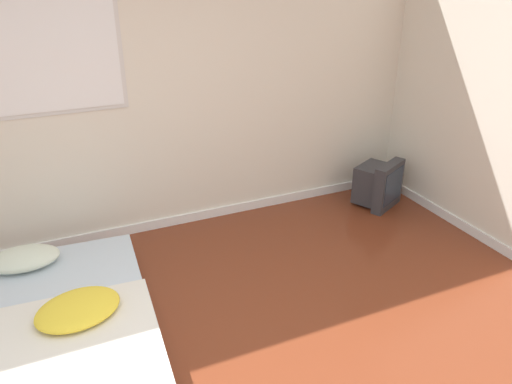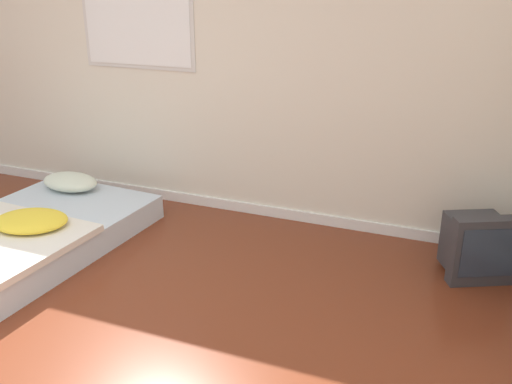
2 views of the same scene
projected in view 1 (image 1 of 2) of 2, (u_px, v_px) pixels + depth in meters
The scene contains 3 objects.
wall_back at pixel (113, 96), 4.13m from camera, with size 8.18×0.08×2.60m.
mattress_bed at pixel (57, 331), 3.25m from camera, with size 1.32×2.01×0.34m.
crt_tv at pixel (378, 184), 5.11m from camera, with size 0.53×0.51×0.48m.
Camera 1 is at (-0.58, -1.74, 2.33)m, focal length 35.00 mm.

